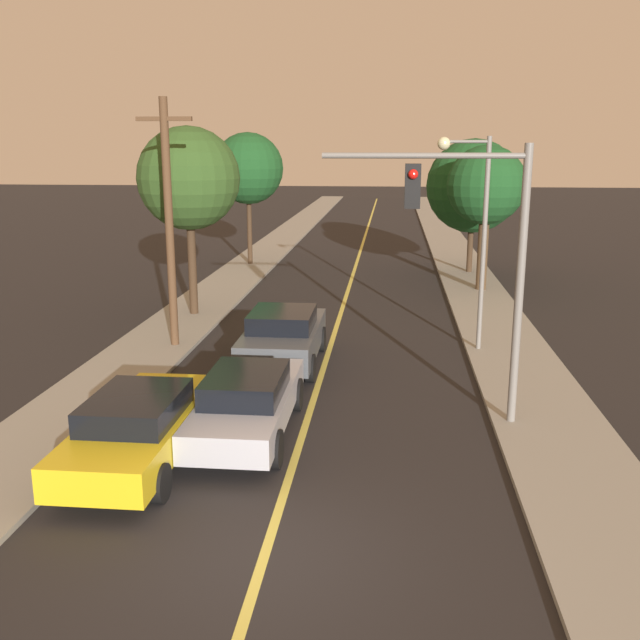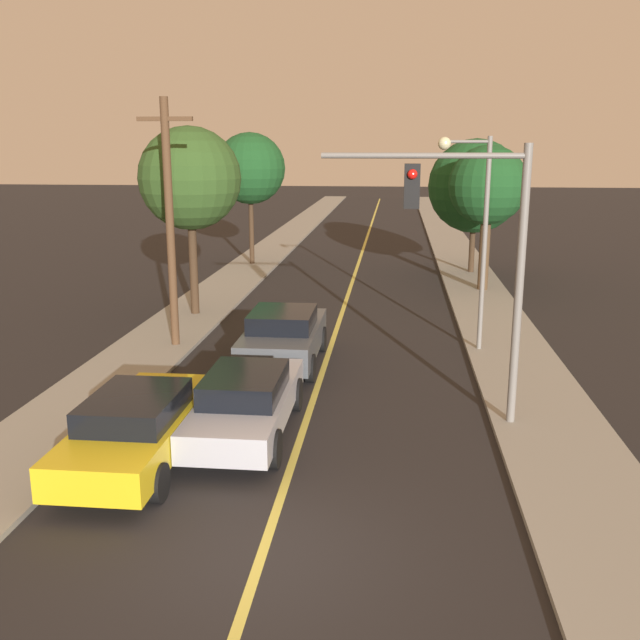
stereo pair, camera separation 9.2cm
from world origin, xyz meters
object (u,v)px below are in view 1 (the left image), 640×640
streetlamp_right (472,213)px  tree_left_near (189,179)px  car_near_lane_front (248,401)px  tree_left_far (248,169)px  tree_right_near (486,186)px  tree_right_far (473,186)px  car_near_lane_second (283,336)px  car_outer_lane_front (140,425)px  traffic_signal_mast (475,239)px  utility_pole_left (169,220)px

streetlamp_right → tree_left_near: tree_left_near is taller
car_near_lane_front → tree_left_far: bearing=101.1°
tree_right_near → tree_right_far: (-0.05, 4.27, -0.23)m
streetlamp_right → tree_left_near: 9.91m
car_near_lane_second → streetlamp_right: bearing=19.6°
tree_right_far → car_outer_lane_front: bearing=-111.1°
tree_right_near → tree_right_far: 4.28m
car_near_lane_front → tree_right_far: size_ratio=0.80×
traffic_signal_mast → car_outer_lane_front: bearing=-158.0°
car_near_lane_front → utility_pole_left: bearing=118.9°
streetlamp_right → car_outer_lane_front: bearing=-129.9°
streetlamp_right → tree_right_far: 13.45m
car_outer_lane_front → utility_pole_left: 8.61m
car_near_lane_second → tree_right_far: (6.61, 15.21, 3.28)m
streetlamp_right → tree_left_near: size_ratio=0.94×
car_near_lane_front → streetlamp_right: bearing=52.9°
car_outer_lane_front → tree_right_far: bearing=68.9°
tree_left_far → tree_right_near: (10.87, -5.62, -0.48)m
car_near_lane_front → tree_left_near: 11.89m
car_outer_lane_front → tree_right_near: size_ratio=0.85×
car_outer_lane_front → tree_right_far: (8.38, 21.68, 3.37)m
car_near_lane_second → car_outer_lane_front: size_ratio=0.92×
traffic_signal_mast → streetlamp_right: 5.75m
tree_left_far → tree_right_near: size_ratio=1.10×
tree_left_near → tree_left_far: bearing=90.9°
car_outer_lane_front → tree_right_far: size_ratio=0.81×
streetlamp_right → utility_pole_left: utility_pole_left is taller
streetlamp_right → tree_right_near: bearing=80.7°
tree_left_near → tree_right_far: 14.47m
tree_right_near → streetlamp_right: bearing=-99.3°
streetlamp_right → tree_left_far: (-9.37, 14.73, 0.76)m
tree_right_far → tree_right_near: bearing=-89.3°
tree_left_far → tree_left_near: bearing=-89.1°
utility_pole_left → tree_right_far: size_ratio=1.16×
car_near_lane_second → tree_right_far: 16.90m
car_near_lane_front → tree_right_near: bearing=67.3°
car_outer_lane_front → tree_left_far: size_ratio=0.77×
car_near_lane_front → tree_right_near: 17.63m
tree_left_near → tree_left_far: size_ratio=1.00×
car_near_lane_second → tree_left_near: bearing=126.7°
tree_right_far → tree_left_near: bearing=-137.5°
traffic_signal_mast → utility_pole_left: (-8.13, 5.26, -0.22)m
tree_left_near → tree_right_near: tree_left_near is taller
tree_left_near → tree_right_near: bearing=27.2°
tree_left_near → tree_right_near: 12.05m
streetlamp_right → tree_right_near: size_ratio=1.03×
utility_pole_left → car_outer_lane_front: bearing=-77.5°
traffic_signal_mast → tree_left_near: size_ratio=0.90×
car_near_lane_second → tree_right_near: tree_right_near is taller
car_outer_lane_front → traffic_signal_mast: 7.66m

